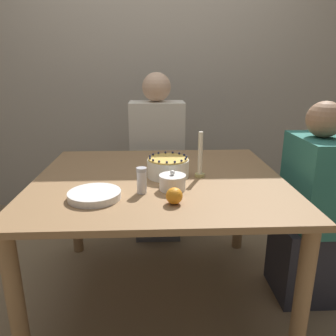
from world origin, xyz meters
TOP-DOWN VIEW (x-y plane):
  - ground_plane at (0.00, 0.00)m, footprint 12.00×12.00m
  - wall_behind at (0.00, 1.40)m, footprint 8.00×0.05m
  - dining_table at (0.00, 0.00)m, footprint 1.29×1.15m
  - cake at (0.05, 0.01)m, footprint 0.22×0.22m
  - sugar_bowl at (0.06, -0.18)m, footprint 0.13×0.13m
  - sugar_shaker at (-0.08, -0.22)m, footprint 0.05×0.05m
  - plate_stack at (-0.29, -0.27)m, footprint 0.23×0.23m
  - candle at (0.22, 0.00)m, footprint 0.05×0.05m
  - orange_fruit_0 at (0.06, -0.35)m, footprint 0.07×0.07m
  - person_man_blue_shirt at (0.00, 0.78)m, footprint 0.40×0.34m
  - person_woman_floral at (0.85, -0.01)m, footprint 0.34×0.40m

SIDE VIEW (x-z plane):
  - ground_plane at x=0.00m, z-range 0.00..0.00m
  - person_woman_floral at x=0.85m, z-range -0.08..1.05m
  - person_man_blue_shirt at x=0.00m, z-range -0.08..1.18m
  - dining_table at x=0.00m, z-range 0.27..1.00m
  - plate_stack at x=-0.29m, z-range 0.74..0.77m
  - orange_fruit_0 at x=0.06m, z-range 0.74..0.81m
  - sugar_bowl at x=0.06m, z-range 0.72..0.82m
  - cake at x=0.05m, z-range 0.73..0.84m
  - sugar_shaker at x=-0.08m, z-range 0.74..0.86m
  - candle at x=0.22m, z-range 0.71..0.95m
  - wall_behind at x=0.00m, z-range 0.00..2.60m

